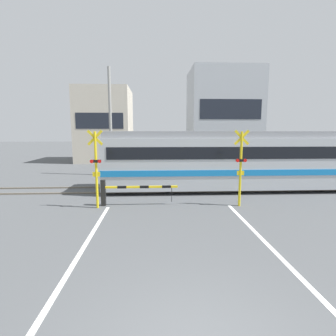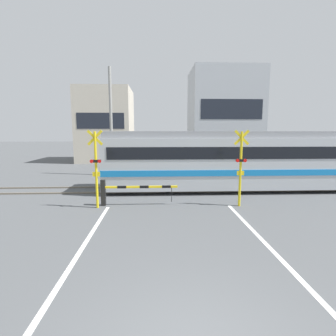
{
  "view_description": "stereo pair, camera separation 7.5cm",
  "coord_description": "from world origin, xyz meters",
  "px_view_note": "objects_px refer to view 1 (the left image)",
  "views": [
    {
      "loc": [
        -0.63,
        -3.42,
        3.42
      ],
      "look_at": [
        0.0,
        9.24,
        1.6
      ],
      "focal_mm": 28.0,
      "sensor_mm": 36.0,
      "label": 1
    },
    {
      "loc": [
        -0.56,
        -3.42,
        3.42
      ],
      "look_at": [
        0.0,
        9.24,
        1.6
      ],
      "focal_mm": 28.0,
      "sensor_mm": 36.0,
      "label": 2
    }
  ],
  "objects_px": {
    "commuter_train": "(266,158)",
    "crossing_barrier_far": "(196,170)",
    "pedestrian": "(159,161)",
    "crossing_barrier_near": "(121,190)",
    "crossing_signal_left": "(96,165)",
    "crossing_signal_right": "(241,165)"
  },
  "relations": [
    {
      "from": "commuter_train",
      "to": "pedestrian",
      "type": "xyz_separation_m",
      "value": [
        -6.15,
        5.89,
        -0.77
      ]
    },
    {
      "from": "crossing_barrier_near",
      "to": "crossing_barrier_far",
      "type": "bearing_deg",
      "value": 52.89
    },
    {
      "from": "crossing_barrier_far",
      "to": "pedestrian",
      "type": "distance_m",
      "value": 4.07
    },
    {
      "from": "crossing_signal_right",
      "to": "crossing_barrier_far",
      "type": "bearing_deg",
      "value": 99.41
    },
    {
      "from": "commuter_train",
      "to": "crossing_signal_left",
      "type": "bearing_deg",
      "value": -159.22
    },
    {
      "from": "crossing_barrier_near",
      "to": "pedestrian",
      "type": "distance_m",
      "value": 9.15
    },
    {
      "from": "crossing_barrier_far",
      "to": "crossing_signal_right",
      "type": "bearing_deg",
      "value": -80.59
    },
    {
      "from": "commuter_train",
      "to": "crossing_signal_right",
      "type": "height_order",
      "value": "crossing_signal_right"
    },
    {
      "from": "commuter_train",
      "to": "pedestrian",
      "type": "height_order",
      "value": "commuter_train"
    },
    {
      "from": "crossing_barrier_near",
      "to": "crossing_signal_right",
      "type": "height_order",
      "value": "crossing_signal_right"
    },
    {
      "from": "commuter_train",
      "to": "crossing_barrier_far",
      "type": "relative_size",
      "value": 5.32
    },
    {
      "from": "crossing_barrier_far",
      "to": "crossing_signal_left",
      "type": "relative_size",
      "value": 1.02
    },
    {
      "from": "crossing_barrier_far",
      "to": "pedestrian",
      "type": "relative_size",
      "value": 1.96
    },
    {
      "from": "crossing_signal_left",
      "to": "crossing_signal_right",
      "type": "xyz_separation_m",
      "value": [
        6.41,
        0.0,
        0.0
      ]
    },
    {
      "from": "crossing_signal_left",
      "to": "crossing_barrier_near",
      "type": "bearing_deg",
      "value": 19.04
    },
    {
      "from": "crossing_barrier_near",
      "to": "crossing_signal_left",
      "type": "xyz_separation_m",
      "value": [
        -1.02,
        -0.35,
        1.19
      ]
    },
    {
      "from": "crossing_barrier_near",
      "to": "crossing_signal_right",
      "type": "bearing_deg",
      "value": -3.72
    },
    {
      "from": "crossing_signal_left",
      "to": "pedestrian",
      "type": "xyz_separation_m",
      "value": [
        2.87,
        9.31,
        -0.87
      ]
    },
    {
      "from": "commuter_train",
      "to": "crossing_signal_left",
      "type": "relative_size",
      "value": 5.4
    },
    {
      "from": "crossing_barrier_far",
      "to": "pedestrian",
      "type": "bearing_deg",
      "value": 128.48
    },
    {
      "from": "crossing_barrier_far",
      "to": "crossing_signal_right",
      "type": "height_order",
      "value": "crossing_signal_right"
    },
    {
      "from": "commuter_train",
      "to": "crossing_signal_right",
      "type": "bearing_deg",
      "value": -127.35
    }
  ]
}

